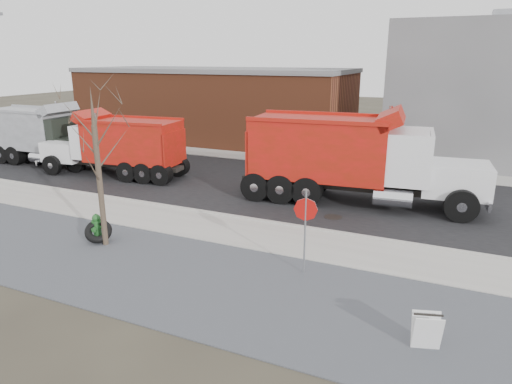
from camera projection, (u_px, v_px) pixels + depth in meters
The scene contains 16 objects.
ground at pixel (227, 233), 16.24m from camera, with size 120.00×120.00×0.00m, color #383328.
gravel_verge at pixel (170, 274), 13.18m from camera, with size 60.00×5.00×0.03m, color slate.
sidewalk at pixel (230, 230), 16.45m from camera, with size 60.00×2.50×0.06m, color #9E9B93.
curb at pixel (246, 218), 17.58m from camera, with size 60.00×0.15×0.11m, color #9E9B93.
road at pixel (289, 188), 21.73m from camera, with size 60.00×9.40×0.02m, color black.
far_sidewalk at pixel (323, 164), 26.70m from camera, with size 60.00×2.00×0.06m, color #9E9B93.
building_grey at pixel (500, 92), 27.24m from camera, with size 12.00×10.00×8.00m.
building_brick at pixel (215, 104), 34.28m from camera, with size 20.20×8.20×5.30m.
bare_tree at pixel (96, 148), 14.30m from camera, with size 3.20×3.20×5.20m.
fire_hydrant at pixel (97, 228), 15.53m from camera, with size 0.54×0.53×0.95m.
truck_tire at pixel (98, 231), 15.36m from camera, with size 1.22×1.20×0.77m.
stop_sign at pixel (305, 218), 12.76m from camera, with size 0.67×0.16×2.50m.
sandwich_board at pixel (427, 331), 9.68m from camera, with size 0.68×0.53×0.83m.
dump_truck_red_a at pixel (352, 155), 19.20m from camera, with size 10.26×3.63×4.05m.
dump_truck_red_b at pixel (117, 144), 23.61m from camera, with size 8.01×3.02×3.35m.
dump_truck_grey at pixel (41, 133), 26.43m from camera, with size 7.79×2.67×3.52m.
Camera 1 is at (7.20, -13.36, 6.04)m, focal length 32.00 mm.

